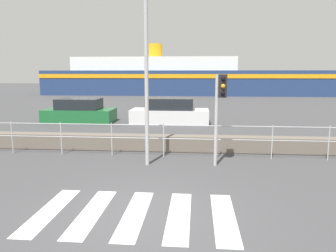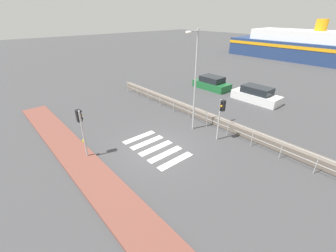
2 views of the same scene
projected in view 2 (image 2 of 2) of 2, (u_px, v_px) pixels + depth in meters
The scene contains 10 objects.
ground_plane at pixel (157, 149), 13.82m from camera, with size 160.00×160.00×0.00m, color #424244.
sidewalk_brick at pixel (94, 176), 11.39m from camera, with size 24.00×1.80×0.12m.
crosswalk at pixel (156, 148), 13.90m from camera, with size 4.05×2.40×0.01m.
seawall at pixel (214, 120), 16.93m from camera, with size 24.05×0.55×0.57m.
harbor_fence at pixel (207, 117), 16.20m from camera, with size 21.68×0.04×1.15m.
traffic_light_near at pixel (81, 124), 12.14m from camera, with size 0.34×0.32×2.92m.
traffic_light_far at pixel (221, 111), 13.84m from camera, with size 0.34×0.32×2.79m.
streetlamp at pixel (194, 73), 14.28m from camera, with size 0.32×1.08×6.69m.
parked_car_green at pixel (212, 83), 24.57m from camera, with size 4.01×1.88×1.36m.
parked_car_white at pixel (256, 95), 21.00m from camera, with size 4.40×1.76×1.43m.
Camera 2 is at (9.27, -7.17, 7.49)m, focal length 24.00 mm.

